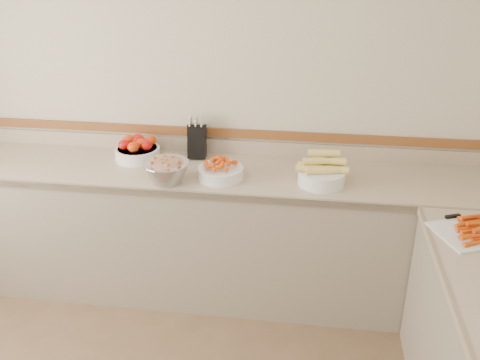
# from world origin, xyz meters

# --- Properties ---
(back_wall) EXTENTS (4.00, 0.00, 4.00)m
(back_wall) POSITION_xyz_m (0.00, 2.00, 1.30)
(back_wall) COLOR beige
(back_wall) RESTS_ON ground_plane
(counter_back) EXTENTS (4.00, 0.65, 1.08)m
(counter_back) POSITION_xyz_m (0.00, 1.68, 0.45)
(counter_back) COLOR tan
(counter_back) RESTS_ON ground_plane
(knife_block) EXTENTS (0.14, 0.16, 0.30)m
(knife_block) POSITION_xyz_m (-0.02, 1.90, 1.02)
(knife_block) COLOR black
(knife_block) RESTS_ON counter_back
(tomato_bowl) EXTENTS (0.30, 0.30, 0.15)m
(tomato_bowl) POSITION_xyz_m (-0.41, 1.81, 0.97)
(tomato_bowl) COLOR white
(tomato_bowl) RESTS_ON counter_back
(cherry_tomato_bowl) EXTENTS (0.28, 0.28, 0.15)m
(cherry_tomato_bowl) POSITION_xyz_m (0.20, 1.57, 0.95)
(cherry_tomato_bowl) COLOR white
(cherry_tomato_bowl) RESTS_ON counter_back
(corn_bowl) EXTENTS (0.32, 0.29, 0.21)m
(corn_bowl) POSITION_xyz_m (0.81, 1.58, 0.97)
(corn_bowl) COLOR white
(corn_bowl) RESTS_ON counter_back
(rhubarb_bowl) EXTENTS (0.28, 0.28, 0.16)m
(rhubarb_bowl) POSITION_xyz_m (-0.12, 1.47, 0.98)
(rhubarb_bowl) COLOR #B2B2BA
(rhubarb_bowl) RESTS_ON counter_back
(cutting_board) EXTENTS (0.48, 0.43, 0.06)m
(cutting_board) POSITION_xyz_m (1.59, 1.09, 0.92)
(cutting_board) COLOR white
(cutting_board) RESTS_ON counter_right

